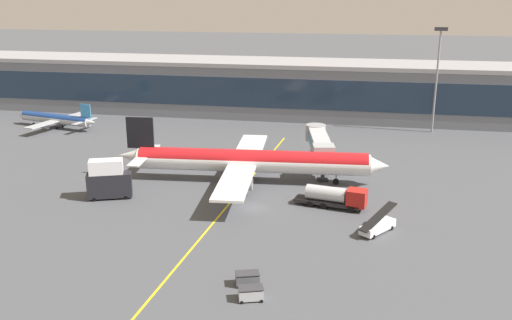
{
  "coord_description": "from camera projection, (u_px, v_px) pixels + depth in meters",
  "views": [
    {
      "loc": [
        15.74,
        -77.66,
        31.57
      ],
      "look_at": [
        -1.06,
        9.74,
        4.5
      ],
      "focal_mm": 39.47,
      "sensor_mm": 36.0,
      "label": 1
    }
  ],
  "objects": [
    {
      "name": "apron_lead_in_line",
      "position": [
        232.0,
        201.0,
        87.5
      ],
      "size": [
        5.49,
        79.85,
        0.01
      ],
      "primitive_type": "cube",
      "rotation": [
        0.0,
        0.0,
        -0.06
      ],
      "color": "yellow",
      "rests_on": "ground_plane"
    },
    {
      "name": "baggage_cart_1",
      "position": [
        247.0,
        278.0,
        62.49
      ],
      "size": [
        3.0,
        2.3,
        1.48
      ],
      "color": "#595B60",
      "rests_on": "ground_plane"
    },
    {
      "name": "apron_light_mast_0",
      "position": [
        437.0,
        72.0,
        125.8
      ],
      "size": [
        2.8,
        0.5,
        23.65
      ],
      "color": "gray",
      "rests_on": "ground_plane"
    },
    {
      "name": "catering_lift",
      "position": [
        109.0,
        180.0,
        87.86
      ],
      "size": [
        7.24,
        4.75,
        6.3
      ],
      "color": "black",
      "rests_on": "ground_plane"
    },
    {
      "name": "main_airliner",
      "position": [
        250.0,
        161.0,
        95.37
      ],
      "size": [
        46.39,
        37.13,
        10.79
      ],
      "color": "white",
      "rests_on": "ground_plane"
    },
    {
      "name": "belt_loader",
      "position": [
        378.0,
        226.0,
        75.9
      ],
      "size": [
        5.09,
        6.38,
        3.49
      ],
      "color": "white",
      "rests_on": "ground_plane"
    },
    {
      "name": "terminal_building",
      "position": [
        228.0,
        86.0,
        148.24
      ],
      "size": [
        216.38,
        18.2,
        14.05
      ],
      "color": "slate",
      "rests_on": "ground_plane"
    },
    {
      "name": "commuter_jet_far",
      "position": [
        56.0,
        119.0,
        132.96
      ],
      "size": [
        23.5,
        18.81,
        6.49
      ],
      "color": "#B2B7BC",
      "rests_on": "ground_plane"
    },
    {
      "name": "ground_plane",
      "position": [
        251.0,
        207.0,
        85.0
      ],
      "size": [
        700.0,
        700.0,
        0.0
      ],
      "primitive_type": "plane",
      "color": "#47494F"
    },
    {
      "name": "jet_bridge",
      "position": [
        319.0,
        142.0,
        103.1
      ],
      "size": [
        6.63,
        18.18,
        6.38
      ],
      "color": "#B2B7BC",
      "rests_on": "ground_plane"
    },
    {
      "name": "baggage_cart_0",
      "position": [
        251.0,
        293.0,
        59.45
      ],
      "size": [
        3.0,
        2.3,
        1.48
      ],
      "color": "#B2B7BC",
      "rests_on": "ground_plane"
    },
    {
      "name": "fuel_tanker",
      "position": [
        335.0,
        197.0,
        84.35
      ],
      "size": [
        11.07,
        4.42,
        3.25
      ],
      "color": "#232326",
      "rests_on": "ground_plane"
    }
  ]
}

